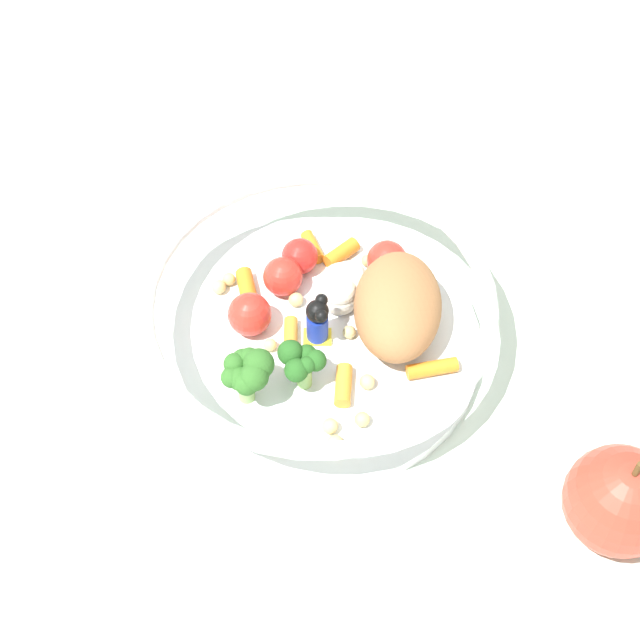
% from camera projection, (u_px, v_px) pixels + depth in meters
% --- Properties ---
extents(ground_plane, '(2.40, 2.40, 0.00)m').
position_uv_depth(ground_plane, '(326.00, 335.00, 0.68)').
color(ground_plane, silver).
extents(food_container, '(0.24, 0.24, 0.06)m').
position_uv_depth(food_container, '(330.00, 316.00, 0.65)').
color(food_container, white).
rests_on(food_container, ground_plane).
extents(loose_apple, '(0.07, 0.07, 0.08)m').
position_uv_depth(loose_apple, '(620.00, 501.00, 0.57)').
color(loose_apple, '#BC3828').
rests_on(loose_apple, ground_plane).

